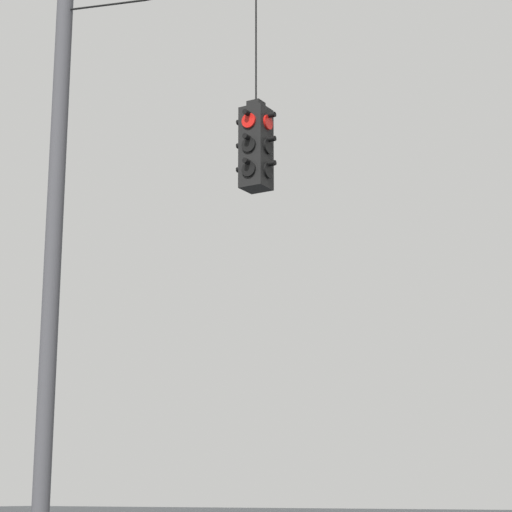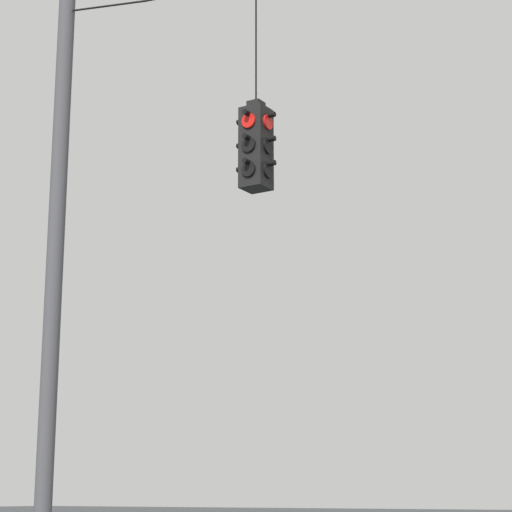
% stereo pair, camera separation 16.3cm
% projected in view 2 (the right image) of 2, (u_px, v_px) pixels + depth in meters
% --- Properties ---
extents(utility_pole_left, '(0.25, 0.25, 9.40)m').
position_uv_depth(utility_pole_left, '(54.00, 283.00, 14.48)').
color(utility_pole_left, '#4C4C51').
rests_on(utility_pole_left, ground_plane).
extents(traffic_light_over_intersection, '(0.58, 0.58, 3.01)m').
position_uv_depth(traffic_light_over_intersection, '(256.00, 147.00, 13.05)').
color(traffic_light_over_intersection, black).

